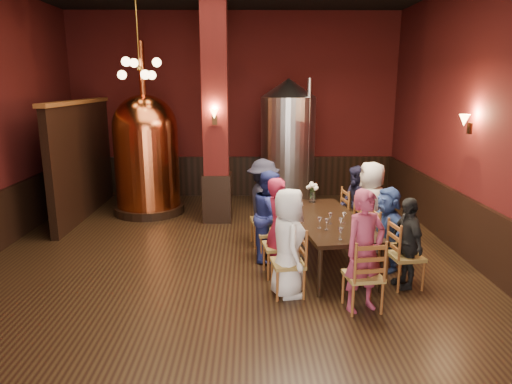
{
  "coord_description": "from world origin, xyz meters",
  "views": [
    {
      "loc": [
        0.39,
        -6.47,
        2.83
      ],
      "look_at": [
        0.48,
        0.2,
        1.23
      ],
      "focal_mm": 32.0,
      "sensor_mm": 36.0,
      "label": 1
    }
  ],
  "objects_px": {
    "person_2": "(270,215)",
    "steel_vessel": "(288,145)",
    "person_0": "(288,243)",
    "copper_kettle": "(147,153)",
    "rose_vase": "(313,189)",
    "dining_table": "(327,222)",
    "person_1": "(278,227)"
  },
  "relations": [
    {
      "from": "person_1",
      "to": "copper_kettle",
      "type": "bearing_deg",
      "value": 31.28
    },
    {
      "from": "person_2",
      "to": "steel_vessel",
      "type": "relative_size",
      "value": 0.5
    },
    {
      "from": "person_0",
      "to": "person_2",
      "type": "relative_size",
      "value": 1.01
    },
    {
      "from": "copper_kettle",
      "to": "steel_vessel",
      "type": "xyz_separation_m",
      "value": [
        3.11,
        0.34,
        0.13
      ]
    },
    {
      "from": "person_1",
      "to": "rose_vase",
      "type": "xyz_separation_m",
      "value": [
        0.7,
        1.44,
        0.24
      ]
    },
    {
      "from": "person_2",
      "to": "rose_vase",
      "type": "relative_size",
      "value": 4.01
    },
    {
      "from": "person_1",
      "to": "steel_vessel",
      "type": "relative_size",
      "value": 0.51
    },
    {
      "from": "person_1",
      "to": "copper_kettle",
      "type": "distance_m",
      "value": 4.41
    },
    {
      "from": "steel_vessel",
      "to": "dining_table",
      "type": "bearing_deg",
      "value": -83.88
    },
    {
      "from": "person_2",
      "to": "steel_vessel",
      "type": "height_order",
      "value": "steel_vessel"
    },
    {
      "from": "copper_kettle",
      "to": "rose_vase",
      "type": "height_order",
      "value": "copper_kettle"
    },
    {
      "from": "person_2",
      "to": "copper_kettle",
      "type": "height_order",
      "value": "copper_kettle"
    },
    {
      "from": "rose_vase",
      "to": "person_0",
      "type": "bearing_deg",
      "value": -105.99
    },
    {
      "from": "copper_kettle",
      "to": "rose_vase",
      "type": "xyz_separation_m",
      "value": [
        3.37,
        -2.02,
        -0.35
      ]
    },
    {
      "from": "steel_vessel",
      "to": "person_2",
      "type": "bearing_deg",
      "value": -99.55
    },
    {
      "from": "dining_table",
      "to": "rose_vase",
      "type": "xyz_separation_m",
      "value": [
        -0.1,
        1.0,
        0.3
      ]
    },
    {
      "from": "dining_table",
      "to": "person_0",
      "type": "relative_size",
      "value": 1.69
    },
    {
      "from": "rose_vase",
      "to": "steel_vessel",
      "type": "bearing_deg",
      "value": 96.28
    },
    {
      "from": "dining_table",
      "to": "person_0",
      "type": "height_order",
      "value": "person_0"
    },
    {
      "from": "copper_kettle",
      "to": "rose_vase",
      "type": "relative_size",
      "value": 9.97
    },
    {
      "from": "steel_vessel",
      "to": "rose_vase",
      "type": "relative_size",
      "value": 7.96
    },
    {
      "from": "person_0",
      "to": "steel_vessel",
      "type": "height_order",
      "value": "steel_vessel"
    },
    {
      "from": "rose_vase",
      "to": "copper_kettle",
      "type": "bearing_deg",
      "value": 149.11
    },
    {
      "from": "person_0",
      "to": "rose_vase",
      "type": "bearing_deg",
      "value": -23.36
    },
    {
      "from": "person_1",
      "to": "steel_vessel",
      "type": "xyz_separation_m",
      "value": [
        0.44,
        3.79,
        0.72
      ]
    },
    {
      "from": "dining_table",
      "to": "person_1",
      "type": "height_order",
      "value": "person_1"
    },
    {
      "from": "copper_kettle",
      "to": "person_1",
      "type": "bearing_deg",
      "value": -52.29
    },
    {
      "from": "copper_kettle",
      "to": "steel_vessel",
      "type": "bearing_deg",
      "value": 6.21
    },
    {
      "from": "person_1",
      "to": "person_2",
      "type": "bearing_deg",
      "value": 1.56
    },
    {
      "from": "person_0",
      "to": "copper_kettle",
      "type": "relative_size",
      "value": 0.41
    },
    {
      "from": "person_1",
      "to": "copper_kettle",
      "type": "xyz_separation_m",
      "value": [
        -2.67,
        3.46,
        0.59
      ]
    },
    {
      "from": "dining_table",
      "to": "person_1",
      "type": "distance_m",
      "value": 0.91
    }
  ]
}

